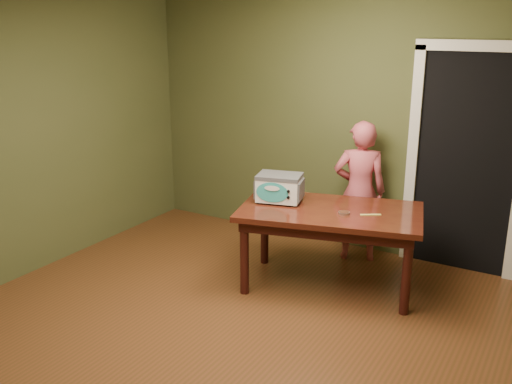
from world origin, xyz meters
TOP-DOWN VIEW (x-y plane):
  - floor at (0.00, 0.00)m, footprint 5.00×5.00m
  - room_shell at (0.00, 0.00)m, footprint 4.52×5.02m
  - doorway at (1.30, 2.78)m, footprint 1.10×0.66m
  - dining_table at (0.37, 1.45)m, footprint 1.78×1.28m
  - toy_oven at (-0.12, 1.41)m, footprint 0.48×0.38m
  - baking_pan at (0.53, 1.39)m, footprint 0.10×0.10m
  - spatula at (0.74, 1.48)m, footprint 0.17×0.12m
  - child at (0.37, 2.20)m, footprint 0.62×0.52m

SIDE VIEW (x-z plane):
  - floor at x=0.00m, z-range 0.00..0.00m
  - dining_table at x=0.37m, z-range 0.28..1.03m
  - child at x=0.37m, z-range 0.00..1.44m
  - spatula at x=0.74m, z-range 0.75..0.76m
  - baking_pan at x=0.53m, z-range 0.75..0.77m
  - toy_oven at x=-0.12m, z-range 0.76..1.02m
  - doorway at x=1.30m, z-range -0.07..2.18m
  - room_shell at x=0.00m, z-range 0.40..3.01m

